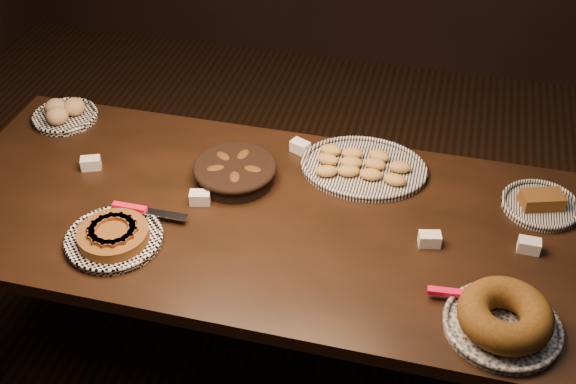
% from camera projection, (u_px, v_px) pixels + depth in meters
% --- Properties ---
extents(ground, '(5.00, 5.00, 0.00)m').
position_uv_depth(ground, '(283.00, 356.00, 2.91)').
color(ground, black).
rests_on(ground, ground).
extents(buffet_table, '(2.40, 1.00, 0.75)m').
position_uv_depth(buffet_table, '(282.00, 233.00, 2.49)').
color(buffet_table, black).
rests_on(buffet_table, ground).
extents(apple_tart_plate, '(0.36, 0.32, 0.06)m').
position_uv_depth(apple_tart_plate, '(114.00, 236.00, 2.33)').
color(apple_tart_plate, white).
rests_on(apple_tart_plate, buffet_table).
extents(madeleine_platter, '(0.46, 0.37, 0.05)m').
position_uv_depth(madeleine_platter, '(362.00, 167.00, 2.63)').
color(madeleine_platter, black).
rests_on(madeleine_platter, buffet_table).
extents(bundt_cake_plate, '(0.40, 0.35, 0.11)m').
position_uv_depth(bundt_cake_plate, '(504.00, 318.00, 2.03)').
color(bundt_cake_plate, black).
rests_on(bundt_cake_plate, buffet_table).
extents(croissant_basket, '(0.32, 0.32, 0.07)m').
position_uv_depth(croissant_basket, '(235.00, 171.00, 2.57)').
color(croissant_basket, black).
rests_on(croissant_basket, buffet_table).
extents(bread_roll_plate, '(0.26, 0.26, 0.08)m').
position_uv_depth(bread_roll_plate, '(64.00, 113.00, 2.88)').
color(bread_roll_plate, white).
rests_on(bread_roll_plate, buffet_table).
extents(loaf_plate, '(0.27, 0.27, 0.06)m').
position_uv_depth(loaf_plate, '(541.00, 204.00, 2.46)').
color(loaf_plate, black).
rests_on(loaf_plate, buffet_table).
extents(tent_cards, '(1.63, 0.46, 0.04)m').
position_uv_depth(tent_cards, '(302.00, 196.00, 2.49)').
color(tent_cards, white).
rests_on(tent_cards, buffet_table).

